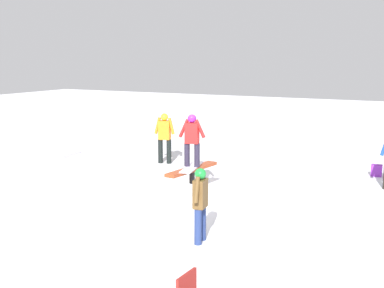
% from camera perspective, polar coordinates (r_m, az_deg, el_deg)
% --- Properties ---
extents(ground_plane, '(60.00, 60.00, 0.00)m').
position_cam_1_polar(ground_plane, '(13.60, -0.00, -5.29)').
color(ground_plane, white).
extents(rail_feature, '(1.96, 0.50, 0.67)m').
position_cam_1_polar(rail_feature, '(13.46, -0.00, -2.98)').
color(rail_feature, black).
rests_on(rail_feature, ground).
extents(snow_kicker_ramp, '(1.96, 1.70, 0.54)m').
position_cam_1_polar(snow_kicker_ramp, '(12.07, -5.05, -5.94)').
color(snow_kicker_ramp, white).
rests_on(snow_kicker_ramp, ground).
extents(main_rider_on_rail, '(1.44, 0.69, 1.35)m').
position_cam_1_polar(main_rider_on_rail, '(13.32, -0.00, 0.26)').
color(main_rider_on_rail, white).
rests_on(main_rider_on_rail, rail_feature).
extents(bystander_orange, '(0.30, 0.68, 1.62)m').
position_cam_1_polar(bystander_orange, '(17.16, -2.95, 0.93)').
color(bystander_orange, black).
rests_on(bystander_orange, ground).
extents(bystander_brown, '(0.63, 0.25, 1.42)m').
position_cam_1_polar(bystander_brown, '(9.97, 0.89, -6.10)').
color(bystander_brown, navy).
rests_on(bystander_brown, ground).
extents(loose_snowboard_white, '(1.36, 0.54, 0.02)m').
position_cam_1_polar(loose_snowboard_white, '(19.12, -12.86, -1.14)').
color(loose_snowboard_white, silver).
rests_on(loose_snowboard_white, ground).
extents(backpack_on_snow, '(0.24, 0.31, 0.34)m').
position_cam_1_polar(backpack_on_snow, '(16.33, 19.09, -2.68)').
color(backpack_on_snow, purple).
rests_on(backpack_on_snow, ground).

